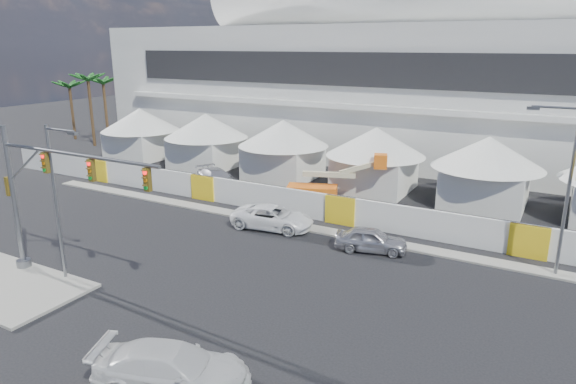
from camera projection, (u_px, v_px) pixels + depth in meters
The scene contains 14 objects.
ground at pixel (123, 287), 26.66m from camera, with size 160.00×160.00×0.00m, color black.
far_curb at pixel (563, 276), 27.79m from camera, with size 80.00×1.20×0.12m, color gray.
stadium at pixel (467, 70), 54.79m from camera, with size 80.00×24.80×21.98m.
tent_row at pixel (327, 149), 45.69m from camera, with size 53.40×8.40×5.40m.
hoarding_fence at pixel (341, 210), 35.74m from camera, with size 70.00×0.25×2.00m, color silver.
palm_cluster at pixel (103, 87), 65.13m from camera, with size 10.60×10.60×8.55m.
sedan_silver at pixel (371, 239), 31.11m from camera, with size 4.32×1.74×1.47m, color silver.
pickup_curb at pixel (273, 217), 34.94m from camera, with size 5.61×2.59×1.56m, color white.
pickup_near at pixel (172, 368), 18.60m from camera, with size 5.74×2.33×1.67m, color silver.
lot_car_c at pixel (217, 178), 45.05m from camera, with size 5.38×2.19×1.56m, color silver.
traffic_mast at pixel (40, 196), 26.48m from camera, with size 11.07×0.77×7.94m.
streetlight_median at pixel (57, 193), 26.11m from camera, with size 2.26×0.23×8.18m.
streetlight_curb at pixel (565, 180), 26.59m from camera, with size 2.74×0.62×9.26m.
boom_lift at pixel (321, 189), 40.74m from camera, with size 8.09×3.02×3.97m.
Camera 1 is at (19.31, -16.98, 12.17)m, focal length 32.00 mm.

